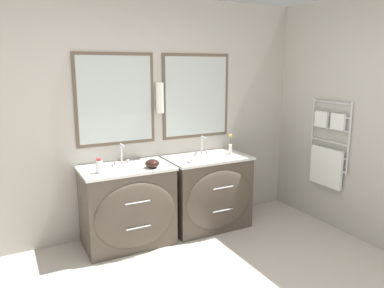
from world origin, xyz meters
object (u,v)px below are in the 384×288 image
vanity_right (209,192)px  flower_vase (230,146)px  toiletry_bottle (99,166)px  amenity_bowl (152,164)px  vanity_left (129,206)px

vanity_right → flower_vase: size_ratio=3.82×
toiletry_bottle → flower_vase: flower_vase is taller
toiletry_bottle → flower_vase: 1.56m
amenity_bowl → flower_vase: flower_vase is taller
vanity_right → amenity_bowl: (-0.74, -0.11, 0.46)m
amenity_bowl → flower_vase: (1.03, 0.14, 0.05)m
vanity_left → amenity_bowl: (0.23, -0.11, 0.46)m
vanity_left → flower_vase: size_ratio=3.82×
amenity_bowl → flower_vase: bearing=7.5°
vanity_left → amenity_bowl: 0.52m
toiletry_bottle → flower_vase: size_ratio=0.60×
vanity_right → toiletry_bottle: size_ratio=6.33×
toiletry_bottle → flower_vase: bearing=3.0°
vanity_left → toiletry_bottle: (-0.29, -0.06, 0.48)m
toiletry_bottle → amenity_bowl: toiletry_bottle is taller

